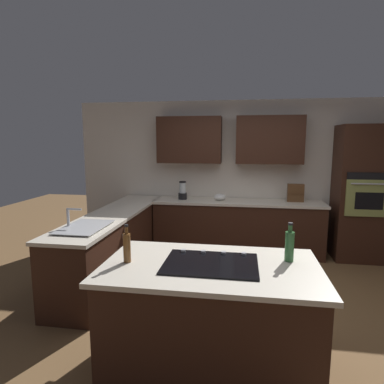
% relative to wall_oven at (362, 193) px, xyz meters
% --- Properties ---
extents(ground_plane, '(14.00, 14.00, 0.00)m').
position_rel_wall_oven_xyz_m(ground_plane, '(1.85, 1.72, -1.08)').
color(ground_plane, brown).
extents(wall_back, '(6.00, 0.44, 2.60)m').
position_rel_wall_oven_xyz_m(wall_back, '(1.93, -0.32, 0.39)').
color(wall_back, silver).
rests_on(wall_back, ground).
extents(lower_cabinets_back, '(2.80, 0.60, 0.86)m').
position_rel_wall_oven_xyz_m(lower_cabinets_back, '(1.95, -0.00, -0.65)').
color(lower_cabinets_back, '#381E14').
rests_on(lower_cabinets_back, ground).
extents(countertop_back, '(2.84, 0.64, 0.04)m').
position_rel_wall_oven_xyz_m(countertop_back, '(1.95, -0.00, -0.20)').
color(countertop_back, silver).
rests_on(countertop_back, lower_cabinets_back).
extents(lower_cabinets_side, '(0.60, 2.90, 0.86)m').
position_rel_wall_oven_xyz_m(lower_cabinets_side, '(3.67, 1.17, -0.65)').
color(lower_cabinets_side, '#381E14').
rests_on(lower_cabinets_side, ground).
extents(countertop_side, '(0.64, 2.94, 0.04)m').
position_rel_wall_oven_xyz_m(countertop_side, '(3.67, 1.17, -0.20)').
color(countertop_side, silver).
rests_on(countertop_side, lower_cabinets_side).
extents(island_base, '(1.68, 0.94, 0.86)m').
position_rel_wall_oven_xyz_m(island_base, '(2.12, 2.92, -0.65)').
color(island_base, '#381E14').
rests_on(island_base, ground).
extents(island_top, '(1.76, 1.02, 0.04)m').
position_rel_wall_oven_xyz_m(island_top, '(2.12, 2.92, -0.20)').
color(island_top, silver).
rests_on(island_top, island_base).
extents(wall_oven, '(0.80, 0.66, 2.15)m').
position_rel_wall_oven_xyz_m(wall_oven, '(0.00, 0.00, 0.00)').
color(wall_oven, '#381E14').
rests_on(wall_oven, ground).
extents(sink_unit, '(0.46, 0.70, 0.23)m').
position_rel_wall_oven_xyz_m(sink_unit, '(3.68, 2.03, -0.16)').
color(sink_unit, '#515456').
rests_on(sink_unit, countertop_side).
extents(cooktop, '(0.76, 0.56, 0.03)m').
position_rel_wall_oven_xyz_m(cooktop, '(2.12, 2.92, -0.17)').
color(cooktop, black).
rests_on(cooktop, island_top).
extents(blender, '(0.15, 0.15, 0.32)m').
position_rel_wall_oven_xyz_m(blender, '(2.90, -0.02, -0.04)').
color(blender, black).
rests_on(blender, countertop_back).
extents(mixing_bowl, '(0.20, 0.20, 0.11)m').
position_rel_wall_oven_xyz_m(mixing_bowl, '(2.25, -0.02, -0.12)').
color(mixing_bowl, white).
rests_on(mixing_bowl, countertop_back).
extents(spice_rack, '(0.26, 0.11, 0.30)m').
position_rel_wall_oven_xyz_m(spice_rack, '(1.00, -0.08, -0.03)').
color(spice_rack, brown).
rests_on(spice_rack, countertop_back).
extents(oil_bottle, '(0.06, 0.06, 0.32)m').
position_rel_wall_oven_xyz_m(oil_bottle, '(2.81, 2.98, -0.05)').
color(oil_bottle, brown).
rests_on(oil_bottle, island_top).
extents(second_bottle, '(0.08, 0.08, 0.33)m').
position_rel_wall_oven_xyz_m(second_bottle, '(1.48, 2.75, -0.04)').
color(second_bottle, '#336B38').
rests_on(second_bottle, island_top).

